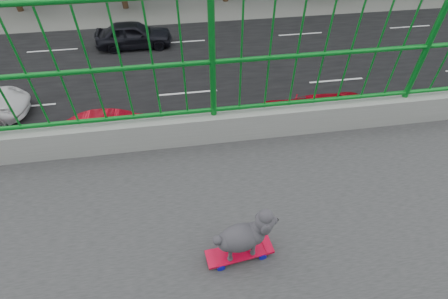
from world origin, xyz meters
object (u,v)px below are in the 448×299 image
skateboard (239,253)px  car_4 (134,35)px  car_1 (91,138)px  poodle (244,235)px  car_6 (312,117)px  car_0 (208,186)px

skateboard → car_4: skateboard is taller
car_1 → car_4: 9.67m
car_4 → poodle: bearing=-171.1°
car_4 → car_6: 12.49m
car_4 → car_0: bearing=-166.1°
skateboard → poodle: 0.22m
car_0 → car_6: 5.80m
poodle → car_0: poodle is taller
poodle → car_1: 11.94m
car_1 → car_6: 9.19m
poodle → car_0: bearing=170.9°
car_1 → car_6: car_1 is taller
poodle → car_0: (-5.94, 0.23, -6.47)m
poodle → car_0: size_ratio=0.10×
car_1 → poodle: bearing=24.3°
poodle → car_6: size_ratio=0.08×
skateboard → car_0: size_ratio=0.11×
car_6 → car_4: bearing=-140.2°
car_0 → car_1: car_0 is taller
poodle → car_4: poodle is taller
poodle → car_4: bearing=-178.0°
car_1 → car_6: size_ratio=0.87×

